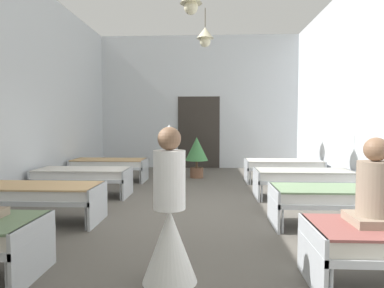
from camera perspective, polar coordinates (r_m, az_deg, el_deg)
The scene contains 11 objects.
ground_plane at distance 6.24m, azimuth -0.58°, elevation -11.00°, with size 7.17×12.01×0.10m, color #59544C.
room_shell at distance 7.45m, azimuth 0.07°, elevation 8.98°, with size 6.97×11.61×4.43m.
bed_left_row_1 at distance 5.81m, azimuth -23.99°, elevation -7.44°, with size 1.90×0.84×0.57m.
bed_right_row_1 at distance 5.52m, azimuth 22.86°, elevation -7.98°, with size 1.90×0.84×0.57m.
bed_left_row_2 at distance 7.53m, azimuth -17.42°, elevation -4.88°, with size 1.90×0.84×0.57m.
bed_right_row_2 at distance 7.30m, azimuth 17.76°, elevation -5.13°, with size 1.90×0.84×0.57m.
bed_left_row_3 at distance 9.32m, azimuth -13.36°, elevation -3.25°, with size 1.90×0.84×0.57m.
bed_right_row_3 at distance 9.14m, azimuth 14.70°, elevation -3.40°, with size 1.90×0.84×0.57m.
nurse_near_aisle at distance 3.37m, azimuth -3.69°, elevation -13.37°, with size 0.52×0.52×1.49m.
patient_seated_primary at distance 3.63m, azimuth 27.74°, elevation -7.01°, with size 0.44×0.44×0.80m.
potted_plant at distance 9.59m, azimuth 0.77°, elevation -1.30°, with size 0.63×0.63×1.12m.
Camera 1 is at (0.37, -6.03, 1.50)m, focal length 32.58 mm.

